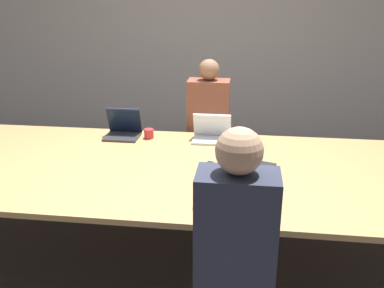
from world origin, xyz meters
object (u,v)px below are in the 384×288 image
laptop_far_midleft (123,128)px  person_near_midright (235,265)px  stapler (206,168)px  person_far_center (208,133)px  cup_far_midleft (149,134)px  laptop_far_center (212,133)px  laptop_near_midright (225,196)px

laptop_far_midleft → person_near_midright: 2.03m
laptop_far_midleft → stapler: 1.07m
person_far_center → cup_far_midleft: size_ratio=16.62×
person_far_center → stapler: (0.09, -1.11, 0.10)m
laptop_far_center → person_near_midright: size_ratio=0.23×
laptop_far_center → person_far_center: (-0.07, 0.43, -0.15)m
laptop_near_midright → person_near_midright: bearing=99.4°
person_far_center → laptop_far_midleft: bearing=-149.8°
laptop_far_midleft → cup_far_midleft: 0.24m
person_far_center → stapler: person_far_center is taller
laptop_far_midleft → stapler: bearing=-39.6°
person_near_midright → laptop_far_midleft: bearing=-58.1°
laptop_far_center → person_far_center: bearing=99.2°
laptop_far_center → person_far_center: 0.46m
person_near_midright → stapler: bearing=-76.6°
laptop_near_midright → person_near_midright: person_near_midright is taller
person_near_midright → laptop_far_center: bearing=-81.1°
laptop_far_midleft → person_near_midright: (1.07, -1.72, -0.13)m
laptop_far_midleft → cup_far_midleft: laptop_far_midleft is taller
person_far_center → laptop_far_midleft: size_ratio=4.57×
cup_far_midleft → person_far_center: bearing=42.2°
laptop_far_center → laptop_far_midleft: laptop_far_midleft is taller
cup_far_midleft → laptop_far_center: bearing=2.1°
laptop_far_center → laptop_near_midright: laptop_near_midright is taller
cup_far_midleft → stapler: 0.88m
cup_far_midleft → laptop_near_midright: (0.75, -1.19, 0.03)m
person_far_center → laptop_near_midright: person_far_center is taller
laptop_near_midright → stapler: bearing=-72.8°
laptop_near_midright → laptop_far_midleft: bearing=-50.8°
laptop_near_midright → stapler: size_ratio=2.06×
laptop_near_midright → person_far_center: bearing=-81.2°
cup_far_midleft → laptop_far_midleft: bearing=175.4°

